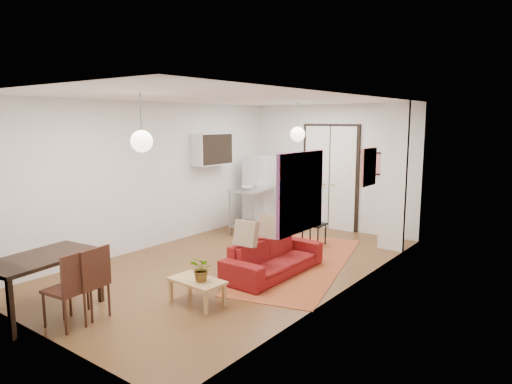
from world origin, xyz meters
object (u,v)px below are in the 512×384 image
Objects in this scene: kitchen_counter at (255,202)px; black_side_chair at (316,220)px; dining_chair_near at (92,275)px; sofa at (274,257)px; dining_chair_far at (74,280)px; fridge at (259,191)px; dining_table at (40,263)px; coffee_table at (197,283)px.

kitchen_counter reaches higher than black_side_chair.
dining_chair_near reaches higher than black_side_chair.
dining_chair_far reaches higher than sofa.
fridge is at bearing -173.90° from dining_chair_far.
kitchen_counter is at bearing -69.02° from fridge.
dining_table is at bearing 73.77° from black_side_chair.
dining_chair_near is at bearing -81.39° from fridge.
black_side_chair is (1.19, 5.15, -0.17)m from dining_table.
black_side_chair is at bearing -24.45° from fridge.
kitchen_counter is 1.46× the size of dining_chair_near.
dining_table is at bearing 153.82° from sofa.
coffee_table is (-0.13, -1.67, 0.02)m from sofa.
black_side_chair reaches higher than sofa.
fridge reaches higher than dining_table.
kitchen_counter is 5.33m from dining_table.
dining_chair_far is (0.00, -0.26, 0.00)m from dining_chair_near.
kitchen_counter is at bearing -175.30° from dining_chair_far.
fridge is 5.90m from dining_chair_far.
sofa is 2.94m from dining_chair_near.
fridge is 1.76× the size of dining_chair_near.
kitchen_counter reaches higher than coffee_table.
sofa is 2.19× the size of black_side_chair.
black_side_chair is at bearing 77.00° from dining_table.
kitchen_counter reaches higher than dining_chair_near.
coffee_table is 0.57× the size of kitchen_counter.
black_side_chair is (0.59, 4.80, -0.03)m from dining_chair_near.
sofa is 2.04× the size of dining_chair_far.
dining_chair_near is (1.11, -4.96, -0.12)m from kitchen_counter.
dining_chair_far is 1.07× the size of black_side_chair.
sofa is 1.39× the size of kitchen_counter.
fridge is 2.09m from black_side_chair.
dining_chair_near reaches higher than dining_table.
dining_chair_far is at bearing 80.12° from black_side_chair.
coffee_table is at bearing 45.98° from dining_table.
dining_chair_near reaches higher than sofa.
sofa is 2.04× the size of dining_chair_near.
black_side_chair is at bearing -13.26° from kitchen_counter.
dining_chair_far reaches higher than black_side_chair.
sofa reaches higher than coffee_table.
black_side_chair is (1.95, -0.68, -0.32)m from fridge.
dining_chair_near is 0.26m from dining_chair_far.
fridge is at bearing 97.48° from dining_table.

